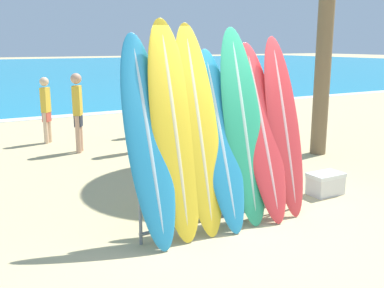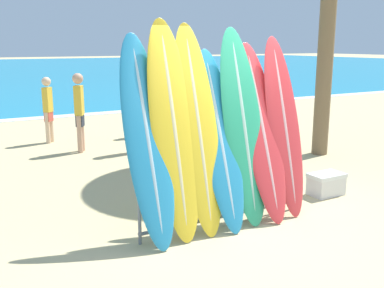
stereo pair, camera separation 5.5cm
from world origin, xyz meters
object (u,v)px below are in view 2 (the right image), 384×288
at_px(surfboard_slot_5, 262,131).
at_px(person_near_water, 141,108).
at_px(surfboard_slot_1, 174,130).
at_px(person_far_left, 150,102).
at_px(surfboard_slot_6, 284,126).
at_px(person_far_right, 79,109).
at_px(surfboard_slot_0, 147,140).
at_px(surfboard_slot_2, 198,129).
at_px(surfboard_rack, 223,189).
at_px(cooler_box, 326,184).
at_px(surfboard_slot_3, 220,140).
at_px(surfboard_slot_4, 243,126).
at_px(person_mid_beach, 48,107).

bearing_deg(surfboard_slot_5, person_near_water, 89.16).
bearing_deg(surfboard_slot_1, person_far_left, 68.79).
distance_m(surfboard_slot_6, person_far_right, 5.06).
relative_size(surfboard_slot_0, surfboard_slot_1, 0.94).
bearing_deg(surfboard_slot_1, surfboard_slot_2, -0.26).
distance_m(surfboard_slot_2, person_near_water, 4.34).
relative_size(surfboard_rack, surfboard_slot_0, 0.96).
distance_m(surfboard_slot_0, cooler_box, 3.22).
bearing_deg(surfboard_slot_3, surfboard_slot_0, 178.57).
distance_m(surfboard_rack, person_far_left, 6.01).
bearing_deg(surfboard_rack, surfboard_slot_1, 172.83).
relative_size(surfboard_rack, surfboard_slot_1, 0.89).
relative_size(person_far_left, person_far_right, 0.93).
bearing_deg(surfboard_rack, person_near_water, 80.69).
bearing_deg(surfboard_slot_6, surfboard_slot_4, 178.39).
bearing_deg(person_mid_beach, surfboard_slot_5, 55.82).
bearing_deg(surfboard_slot_4, person_near_water, 85.15).
relative_size(surfboard_rack, cooler_box, 4.31).
bearing_deg(person_mid_beach, surfboard_rack, 49.94).
bearing_deg(surfboard_slot_5, person_far_left, 80.80).
bearing_deg(person_mid_beach, surfboard_slot_0, 40.78).
distance_m(surfboard_slot_0, surfboard_slot_6, 1.99).
bearing_deg(surfboard_rack, surfboard_slot_0, 175.20).
xyz_separation_m(surfboard_slot_2, surfboard_slot_4, (0.66, -0.01, -0.02)).
xyz_separation_m(surfboard_slot_3, surfboard_slot_6, (1.02, -0.01, 0.08)).
relative_size(surfboard_slot_5, surfboard_slot_6, 0.97).
height_order(surfboard_slot_2, person_mid_beach, surfboard_slot_2).
bearing_deg(person_near_water, surfboard_slot_2, -82.41).
bearing_deg(person_far_left, surfboard_slot_2, 5.02).
xyz_separation_m(surfboard_slot_5, person_far_right, (-1.10, 4.82, -0.24)).
distance_m(person_far_left, cooler_box, 5.62).
distance_m(surfboard_slot_0, surfboard_slot_4, 1.33).
bearing_deg(surfboard_slot_6, person_far_left, 84.38).
bearing_deg(surfboard_slot_6, surfboard_slot_1, 179.03).
height_order(surfboard_rack, surfboard_slot_0, surfboard_slot_0).
height_order(surfboard_slot_1, surfboard_slot_2, surfboard_slot_1).
bearing_deg(surfboard_slot_0, person_mid_beach, 88.72).
relative_size(surfboard_slot_0, surfboard_slot_2, 0.95).
distance_m(surfboard_slot_1, surfboard_slot_2, 0.33).
height_order(surfboard_rack, surfboard_slot_1, surfboard_slot_1).
bearing_deg(surfboard_slot_4, person_mid_beach, 101.13).
height_order(surfboard_slot_2, surfboard_slot_3, surfboard_slot_2).
xyz_separation_m(person_near_water, person_mid_beach, (-1.56, 1.88, -0.10)).
xyz_separation_m(person_mid_beach, person_far_left, (2.42, -0.37, 0.01)).
xyz_separation_m(surfboard_slot_4, person_far_right, (-0.81, 4.82, -0.33)).
relative_size(surfboard_slot_1, person_far_left, 1.65).
xyz_separation_m(surfboard_slot_3, cooler_box, (2.07, 0.18, -0.95)).
relative_size(surfboard_rack, surfboard_slot_4, 0.92).
bearing_deg(person_far_right, surfboard_slot_6, 46.44).
relative_size(surfboard_slot_4, surfboard_slot_5, 1.08).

